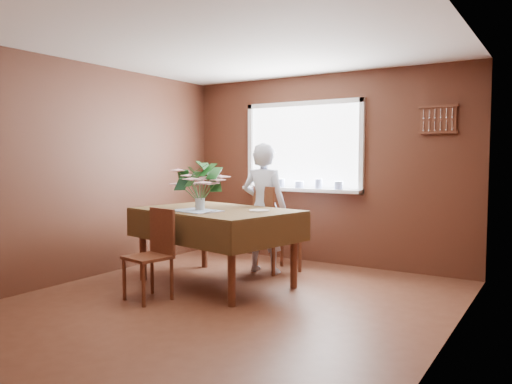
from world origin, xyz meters
The scene contains 14 objects.
floor centered at (0.00, 0.00, 0.00)m, with size 4.50×4.50×0.00m, color #512A1B.
ceiling centered at (0.00, 0.00, 2.50)m, with size 4.50×4.50×0.00m, color white.
wall_back centered at (0.00, 2.25, 1.25)m, with size 4.00×4.00×0.00m, color brown.
wall_left centered at (-2.00, 0.00, 1.25)m, with size 4.50×4.50×0.00m, color brown.
wall_right centered at (2.00, 0.00, 1.25)m, with size 4.50×4.50×0.00m, color brown.
window_assembly centered at (-0.29, 2.20, 1.35)m, with size 1.72×0.20×1.22m.
spoon_rack centered at (1.45, 2.22, 1.85)m, with size 0.44×0.05×0.33m.
dining_table centered at (-0.54, 0.58, 0.74)m, with size 1.93×1.50×0.85m.
chair_far centered at (-0.31, 1.42, 0.57)m, with size 0.61×0.61×1.06m.
chair_near centered at (-0.72, -0.21, 0.49)m, with size 0.45×0.45×0.90m.
seated_woman centered at (-0.38, 1.36, 0.79)m, with size 0.58×0.38×1.58m, color white.
flower_bouquet centered at (-0.62, 0.39, 1.14)m, with size 0.53×0.53×0.46m.
side_plate centered at (-0.02, 0.64, 0.85)m, with size 0.22×0.22×0.01m, color white.
table_knife centered at (-0.37, 0.26, 0.85)m, with size 0.02×0.24×0.00m, color silver.
Camera 1 is at (2.74, -3.84, 1.41)m, focal length 35.00 mm.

